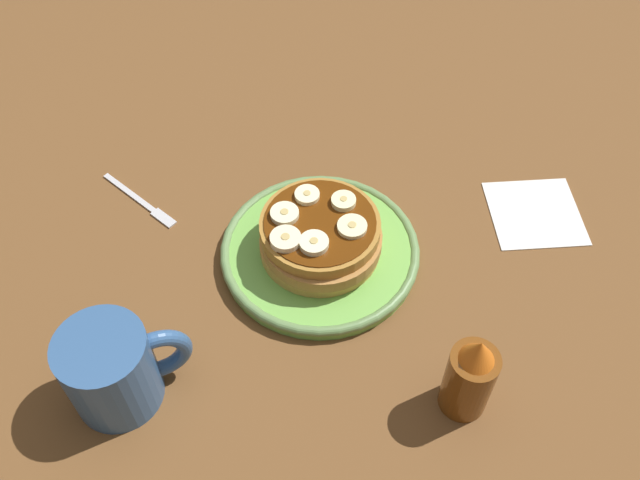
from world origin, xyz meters
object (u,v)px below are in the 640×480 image
at_px(plate, 320,251).
at_px(banana_slice_4, 306,196).
at_px(banana_slice_1, 314,243).
at_px(banana_slice_3, 344,201).
at_px(banana_slice_5, 286,239).
at_px(napkin, 535,213).
at_px(fork, 143,202).
at_px(pancake_stack, 322,238).
at_px(coffee_mug, 114,368).
at_px(banana_slice_0, 352,227).
at_px(syrup_bottle, 470,377).
at_px(banana_slice_2, 285,214).

relative_size(plate, banana_slice_4, 8.11).
relative_size(banana_slice_1, banana_slice_3, 1.14).
relative_size(banana_slice_4, banana_slice_5, 0.84).
relative_size(banana_slice_3, banana_slice_5, 0.82).
xyz_separation_m(napkin, fork, (-0.45, 0.20, 0.00)).
relative_size(pancake_stack, banana_slice_3, 5.16).
bearing_deg(banana_slice_5, coffee_mug, -159.83).
relative_size(banana_slice_0, banana_slice_3, 1.18).
bearing_deg(banana_slice_0, banana_slice_4, 116.67).
distance_m(plate, banana_slice_1, 0.07).
bearing_deg(pancake_stack, napkin, -6.76).
bearing_deg(banana_slice_1, pancake_stack, 51.48).
xyz_separation_m(banana_slice_0, banana_slice_3, (0.01, 0.04, 0.00)).
bearing_deg(napkin, syrup_bottle, -137.81).
xyz_separation_m(coffee_mug, fork, (0.07, 0.25, -0.05)).
height_order(plate, fork, plate).
distance_m(banana_slice_2, banana_slice_4, 0.04).
relative_size(banana_slice_3, coffee_mug, 0.22).
height_order(banana_slice_1, fork, banana_slice_1).
relative_size(banana_slice_1, banana_slice_2, 1.00).
distance_m(banana_slice_3, fork, 0.26).
height_order(banana_slice_4, banana_slice_5, banana_slice_5).
bearing_deg(napkin, banana_slice_3, 167.69).
height_order(banana_slice_2, napkin, banana_slice_2).
xyz_separation_m(banana_slice_0, coffee_mug, (-0.28, -0.07, -0.02)).
xyz_separation_m(banana_slice_0, banana_slice_5, (-0.07, 0.01, 0.00)).
xyz_separation_m(pancake_stack, banana_slice_4, (-0.00, 0.04, 0.03)).
xyz_separation_m(banana_slice_1, banana_slice_3, (0.05, 0.04, -0.00)).
relative_size(banana_slice_4, napkin, 0.26).
height_order(banana_slice_4, napkin, banana_slice_4).
bearing_deg(banana_slice_0, banana_slice_2, 144.70).
bearing_deg(banana_slice_1, napkin, -1.54).
bearing_deg(coffee_mug, fork, 73.33).
bearing_deg(plate, banana_slice_0, -36.74).
relative_size(plate, napkin, 2.12).
xyz_separation_m(banana_slice_4, banana_slice_5, (-0.04, -0.05, 0.00)).
bearing_deg(banana_slice_4, banana_slice_5, -129.73).
height_order(banana_slice_3, coffee_mug, coffee_mug).
xyz_separation_m(plate, fork, (-0.18, 0.16, -0.01)).
xyz_separation_m(plate, banana_slice_0, (0.03, -0.02, 0.06)).
distance_m(coffee_mug, fork, 0.26).
bearing_deg(banana_slice_0, banana_slice_5, 172.56).
distance_m(banana_slice_3, coffee_mug, 0.30).
height_order(coffee_mug, napkin, coffee_mug).
bearing_deg(napkin, banana_slice_4, 164.46).
xyz_separation_m(plate, banana_slice_5, (-0.04, -0.01, 0.06)).
bearing_deg(plate, banana_slice_3, 23.95).
distance_m(banana_slice_4, syrup_bottle, 0.27).
distance_m(plate, syrup_bottle, 0.24).
xyz_separation_m(banana_slice_2, coffee_mug, (-0.22, -0.11, -0.02)).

